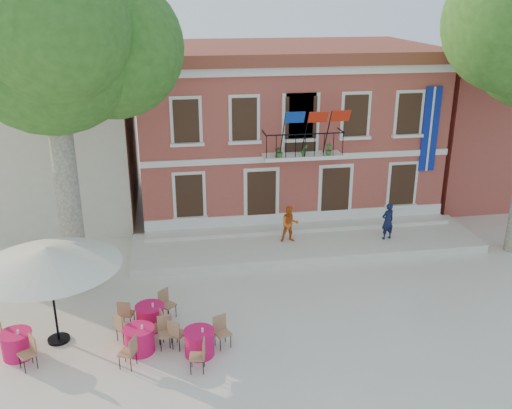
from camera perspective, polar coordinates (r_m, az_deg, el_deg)
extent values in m
plane|color=beige|center=(19.16, 2.39, -10.02)|extent=(90.00, 90.00, 0.00)
cube|color=#A43E3B|center=(27.44, 2.46, 7.32)|extent=(13.00, 8.00, 7.00)
cube|color=brown|center=(26.84, 2.59, 15.14)|extent=(13.50, 8.50, 0.50)
cube|color=silver|center=(23.05, 4.60, 13.24)|extent=(13.30, 0.35, 0.35)
cube|color=silver|center=(23.23, 4.65, 4.85)|extent=(3.20, 0.90, 0.15)
cube|color=black|center=(22.61, 4.96, 7.03)|extent=(3.20, 0.04, 0.04)
cube|color=navy|center=(25.28, 17.02, 7.18)|extent=(0.70, 0.05, 3.60)
cube|color=#0D3499|center=(21.91, 2.93, 8.66)|extent=(0.76, 0.27, 0.47)
cube|color=red|center=(22.11, 5.24, 8.71)|extent=(0.76, 0.29, 0.47)
cube|color=red|center=(22.35, 7.51, 8.74)|extent=(0.76, 0.27, 0.47)
imported|color=#26591E|center=(22.65, 2.38, 5.32)|extent=(0.43, 0.37, 0.48)
imported|color=#26591E|center=(22.87, 4.85, 5.41)|extent=(0.26, 0.21, 0.48)
imported|color=#26591E|center=(23.12, 7.27, 5.49)|extent=(0.27, 0.27, 0.48)
cube|color=beige|center=(28.65, -21.27, 5.48)|extent=(9.00, 9.00, 6.00)
cube|color=brown|center=(28.07, -22.11, 11.79)|extent=(9.40, 9.40, 0.40)
cube|color=#A43E3B|center=(32.96, 23.15, 7.04)|extent=(9.00, 9.00, 6.00)
cube|color=brown|center=(32.46, 23.94, 12.52)|extent=(9.40, 9.40, 0.40)
cube|color=silver|center=(23.32, 5.08, -3.86)|extent=(14.00, 3.40, 0.30)
cylinder|color=#A59E84|center=(19.73, -18.33, 1.26)|extent=(0.77, 0.77, 7.16)
sphere|color=#285019|center=(18.80, -20.00, 15.22)|extent=(5.72, 5.72, 5.72)
cylinder|color=black|center=(18.36, -19.11, -12.61)|extent=(0.65, 0.65, 0.08)
cylinder|color=black|center=(17.71, -19.60, -9.03)|extent=(0.07, 0.07, 2.70)
cone|color=silver|center=(17.09, -20.15, -4.91)|extent=(4.10, 4.10, 0.59)
imported|color=#0F1634|center=(23.58, 13.03, -1.64)|extent=(0.63, 0.50, 1.53)
imported|color=#D75B19|center=(22.77, 3.39, -1.97)|extent=(0.73, 0.57, 1.50)
cylinder|color=#E01559|center=(16.71, -5.69, -13.63)|extent=(0.84, 0.84, 0.75)
cylinder|color=#E01559|center=(16.50, -5.74, -12.52)|extent=(0.90, 0.90, 0.02)
cube|color=#A57E52|center=(17.03, -7.83, -12.61)|extent=(0.59, 0.59, 0.95)
cube|color=#A57E52|center=(16.04, -5.91, -14.83)|extent=(0.48, 0.48, 0.95)
cube|color=#A57E52|center=(16.93, -3.35, -12.66)|extent=(0.55, 0.55, 0.95)
cylinder|color=#E01559|center=(17.09, -11.57, -13.14)|extent=(0.84, 0.84, 0.75)
cylinder|color=#E01559|center=(16.88, -11.66, -12.05)|extent=(0.90, 0.90, 0.02)
cube|color=#A57E52|center=(16.49, -12.75, -14.20)|extent=(0.55, 0.55, 0.95)
cube|color=#A57E52|center=(17.07, -9.03, -12.59)|extent=(0.46, 0.46, 0.95)
cube|color=#A57E52|center=(17.58, -13.00, -11.84)|extent=(0.59, 0.59, 0.95)
cylinder|color=#E01559|center=(17.88, -22.78, -12.82)|extent=(0.84, 0.84, 0.75)
cylinder|color=#E01559|center=(17.68, -22.96, -11.77)|extent=(0.90, 0.90, 0.02)
cube|color=#A57E52|center=(17.22, -21.92, -13.67)|extent=(0.58, 0.58, 0.95)
cube|color=#A57E52|center=(18.45, -23.67, -11.51)|extent=(0.58, 0.58, 0.95)
cylinder|color=#E01559|center=(18.08, -10.52, -11.04)|extent=(0.84, 0.84, 0.75)
cylinder|color=#E01559|center=(17.88, -10.60, -9.98)|extent=(0.90, 0.90, 0.02)
cube|color=#A57E52|center=(17.40, -9.99, -11.97)|extent=(0.51, 0.51, 0.95)
cube|color=#A57E52|center=(18.45, -8.81, -9.86)|extent=(0.59, 0.59, 0.95)
cube|color=#A57E52|center=(18.25, -12.82, -10.52)|extent=(0.52, 0.52, 0.95)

